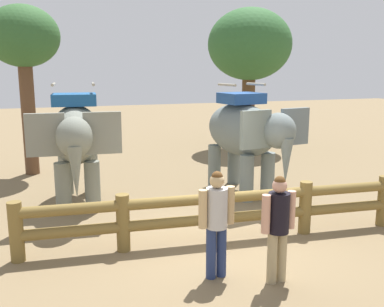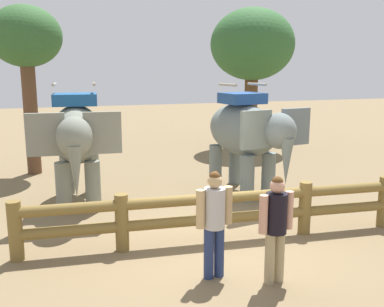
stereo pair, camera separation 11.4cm
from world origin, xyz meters
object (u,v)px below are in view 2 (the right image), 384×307
log_fence (218,211)px  tree_far_left (252,46)px  tourist_woman_in_black (214,217)px  tourist_man_in_blue (276,222)px  elephant_near_left (77,138)px  tree_back_center (26,42)px  elephant_center (246,133)px

log_fence → tree_far_left: size_ratio=1.34×
tourist_woman_in_black → tourist_man_in_blue: 0.93m
log_fence → elephant_near_left: (-2.33, 3.15, 1.01)m
tree_back_center → tourist_man_in_blue: bearing=-66.6°
tourist_woman_in_black → tourist_man_in_blue: tourist_woman_in_black is taller
tourist_woman_in_black → tree_far_left: tree_far_left is taller
tourist_woman_in_black → tree_far_left: (5.32, 9.97, 3.05)m
elephant_center → tree_far_left: bearing=63.7°
tourist_man_in_blue → tree_back_center: bearing=113.4°
log_fence → tourist_man_in_blue: tourist_man_in_blue is taller
elephant_near_left → tourist_man_in_blue: (2.58, -4.91, -0.65)m
log_fence → elephant_near_left: 4.05m
tourist_woman_in_black → tree_far_left: size_ratio=0.31×
log_fence → tourist_man_in_blue: 1.81m
log_fence → elephant_center: size_ratio=2.18×
tourist_woman_in_black → tree_back_center: (-2.88, 8.11, 2.97)m
elephant_near_left → tourist_woman_in_black: bearing=-68.6°
elephant_near_left → tree_far_left: tree_far_left is taller
log_fence → tourist_woman_in_black: tourist_woman_in_black is taller
log_fence → tree_far_left: tree_far_left is taller
log_fence → elephant_near_left: elephant_near_left is taller
elephant_near_left → tree_back_center: 4.47m
log_fence → tree_back_center: 8.33m
log_fence → tree_back_center: tree_back_center is taller
elephant_near_left → tourist_man_in_blue: 5.58m
elephant_near_left → tree_back_center: (-1.12, 3.64, 2.34)m
tourist_woman_in_black → elephant_center: bearing=59.5°
log_fence → elephant_near_left: bearing=126.5°
elephant_near_left → tourist_woman_in_black: size_ratio=1.97×
tourist_man_in_blue → tree_far_left: 11.75m
elephant_near_left → tourist_man_in_blue: size_ratio=2.02×
tourist_man_in_blue → tree_far_left: bearing=66.6°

